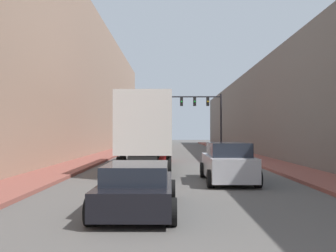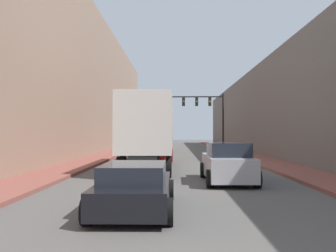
{
  "view_description": "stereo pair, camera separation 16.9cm",
  "coord_description": "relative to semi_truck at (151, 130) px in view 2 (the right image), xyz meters",
  "views": [
    {
      "loc": [
        -0.36,
        -3.7,
        2.13
      ],
      "look_at": [
        -0.48,
        13.61,
        2.42
      ],
      "focal_mm": 40.0,
      "sensor_mm": 36.0,
      "label": 1
    },
    {
      "loc": [
        -0.19,
        -3.7,
        2.13
      ],
      "look_at": [
        -0.48,
        13.61,
        2.42
      ],
      "focal_mm": 40.0,
      "sensor_mm": 36.0,
      "label": 2
    }
  ],
  "objects": [
    {
      "name": "semi_truck",
      "position": [
        0.0,
        0.0,
        0.0
      ],
      "size": [
        2.6,
        12.65,
        4.03
      ],
      "color": "silver",
      "rests_on": "ground"
    },
    {
      "name": "suv_car",
      "position": [
        3.67,
        -6.56,
        -1.46
      ],
      "size": [
        2.06,
        4.59,
        1.69
      ],
      "color": "#B7B7BC",
      "rests_on": "ground"
    },
    {
      "name": "building_right",
      "position": [
        12.03,
        11.16,
        1.9
      ],
      "size": [
        6.0,
        80.0,
        8.34
      ],
      "color": "#66605B",
      "rests_on": "ground"
    },
    {
      "name": "traffic_signal_gantry",
      "position": [
        4.99,
        16.37,
        2.09
      ],
      "size": [
        5.57,
        0.35,
        6.12
      ],
      "color": "black",
      "rests_on": "ground"
    },
    {
      "name": "building_left",
      "position": [
        -8.83,
        11.16,
        4.64
      ],
      "size": [
        6.0,
        80.0,
        13.82
      ],
      "color": "#997A66",
      "rests_on": "ground"
    },
    {
      "name": "sidewalk_left",
      "position": [
        -4.64,
        11.16,
        -2.19
      ],
      "size": [
        2.4,
        80.0,
        0.15
      ],
      "color": "brown",
      "rests_on": "ground"
    },
    {
      "name": "sedan_car",
      "position": [
        0.34,
        -12.39,
        -1.64
      ],
      "size": [
        2.09,
        4.55,
        1.29
      ],
      "color": "black",
      "rests_on": "ground"
    },
    {
      "name": "sidewalk_right",
      "position": [
        7.83,
        11.16,
        -2.19
      ],
      "size": [
        2.4,
        80.0,
        0.15
      ],
      "color": "brown",
      "rests_on": "ground"
    }
  ]
}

